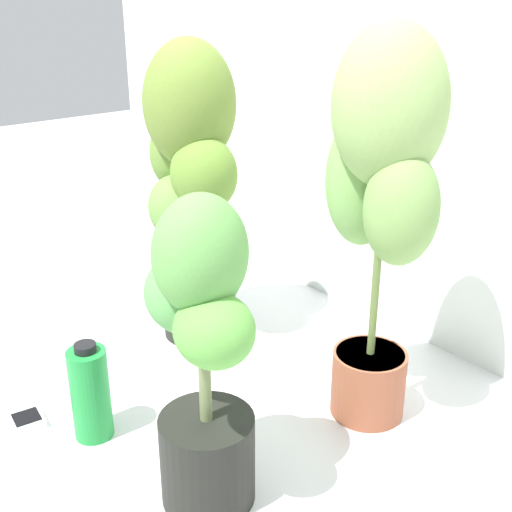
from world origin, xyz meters
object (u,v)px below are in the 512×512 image
potted_plant_front_right (202,345)px  hygrometer_box (27,421)px  potted_plant_back_left (191,166)px  nutrient_bottle (90,393)px  potted_plant_back_right (382,182)px

potted_plant_front_right → hygrometer_box: 0.65m
potted_plant_back_left → nutrient_bottle: potted_plant_back_left is taller
potted_plant_back_right → hygrometer_box: size_ratio=10.95×
hygrometer_box → potted_plant_front_right: bearing=30.7°
potted_plant_front_right → potted_plant_back_right: potted_plant_back_right is taller
potted_plant_back_left → potted_plant_back_right: bearing=9.3°
potted_plant_back_left → nutrient_bottle: (0.26, -0.49, -0.43)m
potted_plant_back_right → hygrometer_box: potted_plant_back_right is taller
potted_plant_front_right → potted_plant_back_right: bearing=88.5°
potted_plant_front_right → hygrometer_box: potted_plant_front_right is taller
potted_plant_front_right → potted_plant_back_left: bearing=146.9°
potted_plant_front_right → potted_plant_back_right: size_ratio=0.71×
potted_plant_back_right → potted_plant_front_right: bearing=-91.5°
potted_plant_back_left → potted_plant_back_right: size_ratio=0.93×
potted_plant_front_right → hygrometer_box: bearing=-156.8°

